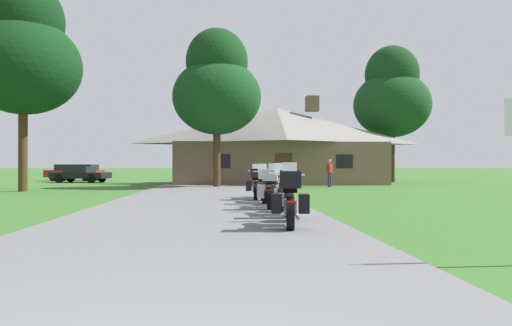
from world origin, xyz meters
TOP-DOWN VIEW (x-y plane):
  - ground_plane at (0.00, 20.00)m, footprint 500.00×500.00m
  - asphalt_driveway at (0.00, 18.00)m, footprint 6.40×80.00m
  - motorcycle_green_nearest_to_camera at (2.00, 7.50)m, footprint 0.89×2.08m
  - motorcycle_silver_second_in_row at (2.20, 9.78)m, footprint 0.66×2.08m
  - motorcycle_yellow_third_in_row at (2.06, 11.85)m, footprint 0.94×2.07m
  - motorcycle_silver_fourth_in_row at (2.02, 14.02)m, footprint 0.66×2.08m
  - motorcycle_yellow_farthest_in_row at (1.90, 15.83)m, footprint 0.81×2.08m
  - stone_lodge at (4.62, 33.07)m, footprint 15.17×8.01m
  - bystander_red_shirt_near_lodge at (7.15, 27.06)m, footprint 0.40×0.43m
  - tree_by_lodge_front at (0.33, 26.84)m, footprint 5.25×5.25m
  - tree_left_near at (-9.30, 22.96)m, footprint 5.67×5.67m
  - tree_right_of_lodge at (14.09, 35.70)m, footprint 6.05×6.05m
  - parked_red_suv_far_left at (-11.84, 40.33)m, footprint 4.86×2.66m
  - parked_black_sedan_far_left at (-10.18, 36.01)m, footprint 4.50×2.73m

SIDE VIEW (x-z plane):
  - ground_plane at x=0.00m, z-range 0.00..0.00m
  - asphalt_driveway at x=0.00m, z-range 0.00..0.06m
  - motorcycle_green_nearest_to_camera at x=2.00m, z-range -0.04..1.26m
  - motorcycle_yellow_third_in_row at x=2.06m, z-range -0.04..1.26m
  - motorcycle_yellow_farthest_in_row at x=1.90m, z-range -0.04..1.26m
  - motorcycle_silver_second_in_row at x=2.20m, z-range -0.03..1.27m
  - motorcycle_silver_fourth_in_row at x=2.02m, z-range -0.03..1.27m
  - parked_black_sedan_far_left at x=-10.18m, z-range 0.04..1.24m
  - parked_red_suv_far_left at x=-11.84m, z-range 0.08..1.48m
  - bystander_red_shirt_near_lodge at x=7.15m, z-range 0.11..1.79m
  - stone_lodge at x=4.62m, z-range -0.37..6.00m
  - tree_by_lodge_front at x=0.33m, z-range 1.26..10.70m
  - tree_right_of_lodge at x=14.09m, z-range 1.43..12.24m
  - tree_left_near at x=-9.30m, z-range 1.60..12.27m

